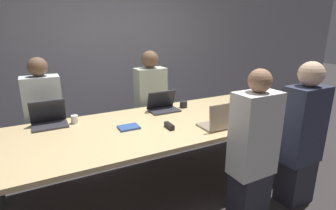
{
  "coord_description": "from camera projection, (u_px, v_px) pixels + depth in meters",
  "views": [
    {
      "loc": [
        -1.22,
        -2.34,
        1.71
      ],
      "look_at": [
        0.06,
        0.1,
        0.9
      ],
      "focal_mm": 28.0,
      "sensor_mm": 36.0,
      "label": 1
    }
  ],
  "objects": [
    {
      "name": "person_far_center",
      "position": [
        151.0,
        104.0,
        3.61
      ],
      "size": [
        0.4,
        0.24,
        1.43
      ],
      "color": "#2D2D38",
      "rests_on": "ground_plane"
    },
    {
      "name": "cup_far_left",
      "position": [
        75.0,
        119.0,
        2.74
      ],
      "size": [
        0.07,
        0.07,
        0.09
      ],
      "color": "white",
      "rests_on": "conference_table"
    },
    {
      "name": "laptop_near_midright",
      "position": [
        219.0,
        121.0,
        2.58
      ],
      "size": [
        0.31,
        0.26,
        0.27
      ],
      "rotation": [
        0.0,
        0.0,
        3.14
      ],
      "color": "gray",
      "rests_on": "conference_table"
    },
    {
      "name": "cup_far_center",
      "position": [
        184.0,
        104.0,
        3.29
      ],
      "size": [
        0.09,
        0.09,
        0.08
      ],
      "color": "#232328",
      "rests_on": "conference_table"
    },
    {
      "name": "laptop_far_center",
      "position": [
        163.0,
        105.0,
        3.15
      ],
      "size": [
        0.36,
        0.24,
        0.24
      ],
      "color": "#333338",
      "rests_on": "conference_table"
    },
    {
      "name": "curtain_wall",
      "position": [
        109.0,
        47.0,
        4.44
      ],
      "size": [
        12.0,
        0.06,
        2.8
      ],
      "color": "#9999A3",
      "rests_on": "ground_plane"
    },
    {
      "name": "cup_near_right",
      "position": [
        285.0,
        112.0,
        2.99
      ],
      "size": [
        0.08,
        0.08,
        0.08
      ],
      "color": "white",
      "rests_on": "conference_table"
    },
    {
      "name": "stapler",
      "position": [
        169.0,
        126.0,
        2.6
      ],
      "size": [
        0.05,
        0.15,
        0.05
      ],
      "rotation": [
        0.0,
        0.0,
        -0.01
      ],
      "color": "black",
      "rests_on": "conference_table"
    },
    {
      "name": "ground_plane",
      "position": [
        168.0,
        183.0,
        3.01
      ],
      "size": [
        24.0,
        24.0,
        0.0
      ],
      "primitive_type": "plane",
      "color": "#383333"
    },
    {
      "name": "person_near_midright",
      "position": [
        253.0,
        150.0,
        2.31
      ],
      "size": [
        0.4,
        0.24,
        1.4
      ],
      "rotation": [
        0.0,
        0.0,
        3.14
      ],
      "color": "#2D2D38",
      "rests_on": "ground_plane"
    },
    {
      "name": "person_near_right",
      "position": [
        301.0,
        137.0,
        2.53
      ],
      "size": [
        0.4,
        0.24,
        1.43
      ],
      "rotation": [
        0.0,
        0.0,
        3.14
      ],
      "color": "#2D2D38",
      "rests_on": "ground_plane"
    },
    {
      "name": "laptop_near_right",
      "position": [
        269.0,
        112.0,
        2.87
      ],
      "size": [
        0.36,
        0.25,
        0.25
      ],
      "rotation": [
        0.0,
        0.0,
        3.14
      ],
      "color": "gray",
      "rests_on": "conference_table"
    },
    {
      "name": "notebook",
      "position": [
        129.0,
        127.0,
        2.61
      ],
      "size": [
        0.2,
        0.16,
        0.02
      ],
      "rotation": [
        0.0,
        0.0,
        -0.01
      ],
      "color": "#2D4C8C",
      "rests_on": "conference_table"
    },
    {
      "name": "laptop_far_left",
      "position": [
        49.0,
        118.0,
        2.67
      ],
      "size": [
        0.35,
        0.26,
        0.26
      ],
      "color": "#333338",
      "rests_on": "conference_table"
    },
    {
      "name": "person_far_left",
      "position": [
        45.0,
        120.0,
        3.02
      ],
      "size": [
        0.4,
        0.24,
        1.41
      ],
      "color": "#2D2D38",
      "rests_on": "ground_plane"
    },
    {
      "name": "conference_table",
      "position": [
        168.0,
        126.0,
        2.82
      ],
      "size": [
        3.68,
        1.22,
        0.75
      ],
      "color": "#D6B77F",
      "rests_on": "ground_plane"
    }
  ]
}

